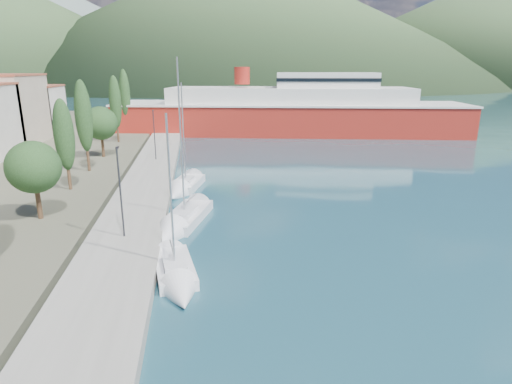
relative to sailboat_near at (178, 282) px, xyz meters
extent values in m
plane|color=#1F4957|center=(5.26, 112.22, -0.28)|extent=(1400.00, 1400.00, 0.00)
cube|color=gray|center=(-3.74, 18.22, 0.12)|extent=(5.00, 88.00, 0.80)
cone|color=slate|center=(85.26, 672.22, 89.72)|extent=(760.00, 760.00, 180.00)
cone|color=slate|center=(425.26, 592.22, 69.72)|extent=(640.00, 640.00, 140.00)
cone|color=#3B5731|center=(45.26, 392.22, 57.22)|extent=(480.00, 480.00, 115.00)
cone|color=#3B5731|center=(265.26, 372.22, 44.72)|extent=(420.00, 420.00, 90.00)
cube|color=#C1B29C|center=(-26.74, 47.22, 5.42)|extent=(9.00, 13.00, 10.00)
cube|color=white|center=(-26.74, 58.22, 4.42)|extent=(9.00, 10.00, 8.00)
cube|color=#9E5138|center=(-26.74, 58.22, 8.57)|extent=(9.20, 10.20, 0.30)
cylinder|color=#47301E|center=(-10.64, 10.95, 1.64)|extent=(0.36, 0.36, 2.44)
sphere|color=#25451F|center=(-10.64, 10.95, 4.41)|extent=(3.90, 3.90, 3.90)
cylinder|color=#47301E|center=(-10.64, 19.26, 1.35)|extent=(0.30, 0.30, 1.86)
ellipsoid|color=#25451F|center=(-10.64, 19.26, 5.58)|extent=(1.80, 1.80, 6.60)
cylinder|color=#47301E|center=(-10.64, 27.00, 1.51)|extent=(0.30, 0.30, 2.18)
ellipsoid|color=#25451F|center=(-10.64, 27.00, 6.47)|extent=(1.80, 1.80, 7.74)
cylinder|color=#47301E|center=(-10.64, 35.04, 1.74)|extent=(0.36, 0.36, 2.64)
sphere|color=#25451F|center=(-10.64, 35.04, 4.74)|extent=(4.22, 4.22, 4.22)
cylinder|color=#47301E|center=(-10.64, 46.78, 1.52)|extent=(0.30, 0.30, 2.21)
ellipsoid|color=#25451F|center=(-10.64, 46.78, 6.56)|extent=(1.80, 1.80, 7.85)
cylinder|color=#47301E|center=(-10.64, 56.62, 1.63)|extent=(0.30, 0.30, 2.42)
ellipsoid|color=#25451F|center=(-10.64, 56.62, 7.13)|extent=(1.80, 1.80, 8.59)
cylinder|color=#2D2D33|center=(-3.74, 6.08, 3.52)|extent=(0.12, 0.12, 6.00)
cube|color=#2D2D33|center=(-3.74, 6.33, 6.52)|extent=(0.15, 0.50, 0.12)
cylinder|color=#2D2D33|center=(-3.74, 31.93, 3.52)|extent=(0.12, 0.12, 6.00)
cube|color=#2D2D33|center=(-3.74, 32.18, 6.52)|extent=(0.15, 0.50, 0.12)
cube|color=silver|center=(-0.27, 1.72, -0.05)|extent=(2.89, 5.46, 0.83)
cube|color=silver|center=(-0.21, 1.38, 0.50)|extent=(1.58, 2.25, 0.32)
cylinder|color=silver|center=(-0.21, 1.38, 4.76)|extent=(0.12, 0.12, 8.78)
cone|color=silver|center=(0.24, -1.57, -0.05)|extent=(2.47, 2.72, 2.13)
cube|color=silver|center=(0.33, 10.83, -0.02)|extent=(4.45, 7.23, 0.96)
cube|color=silver|center=(0.19, 10.40, 0.62)|extent=(2.25, 3.05, 0.37)
cylinder|color=silver|center=(0.19, 10.40, 6.34)|extent=(0.12, 0.12, 11.74)
cone|color=silver|center=(-1.03, 6.69, -0.02)|extent=(3.32, 3.78, 2.46)
cube|color=silver|center=(0.21, 20.91, -0.01)|extent=(3.88, 6.10, 0.97)
cube|color=silver|center=(0.11, 20.54, 0.63)|extent=(2.03, 2.57, 0.38)
cylinder|color=silver|center=(0.11, 20.54, 5.31)|extent=(0.12, 0.12, 9.67)
cone|color=silver|center=(-0.75, 17.42, -0.01)|extent=(3.08, 3.19, 2.47)
cube|color=#A6231A|center=(18.69, 56.90, 2.12)|extent=(64.80, 25.40, 6.13)
cube|color=silver|center=(18.69, 56.90, 5.19)|extent=(65.31, 25.87, 0.33)
cube|color=silver|center=(18.69, 56.90, 6.50)|extent=(45.07, 19.33, 3.28)
cube|color=silver|center=(25.12, 55.61, 9.45)|extent=(19.02, 11.49, 2.63)
cylinder|color=#A6231A|center=(10.11, 58.63, 10.22)|extent=(2.84, 2.84, 3.06)
camera|label=1|loc=(1.29, -21.78, 11.37)|focal=30.00mm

